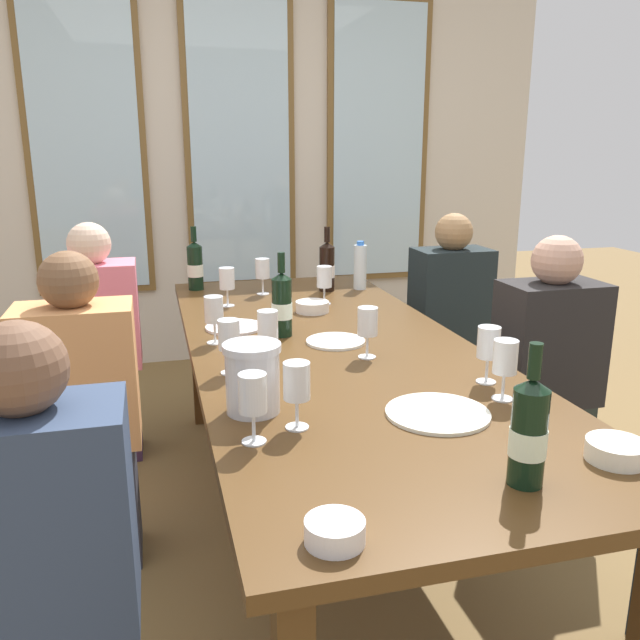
{
  "coord_description": "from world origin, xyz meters",
  "views": [
    {
      "loc": [
        -0.61,
        -2.14,
        1.43
      ],
      "look_at": [
        0.0,
        0.18,
        0.79
      ],
      "focal_mm": 36.53,
      "sensor_mm": 36.0,
      "label": 1
    }
  ],
  "objects_px": {
    "tasting_bowl_0": "(616,451)",
    "wine_glass_7": "(214,312)",
    "dining_table": "(333,363)",
    "wine_bottle_3": "(195,266)",
    "wine_bottle_0": "(327,267)",
    "seated_person_4": "(99,350)",
    "wine_bottle_2": "(282,304)",
    "tasting_bowl_2": "(312,307)",
    "wine_glass_9": "(229,336)",
    "wine_glass_10": "(488,345)",
    "wine_glass_0": "(268,326)",
    "seated_person_0": "(83,421)",
    "white_plate_0": "(235,327)",
    "seated_person_1": "(545,383)",
    "seated_person_5": "(449,326)",
    "white_plate_1": "(438,413)",
    "wine_glass_8": "(324,278)",
    "metal_pitcher": "(253,378)",
    "wine_glass_1": "(262,269)",
    "wine_glass_4": "(227,280)",
    "water_bottle": "(360,267)",
    "white_plate_2": "(336,341)",
    "wine_glass_3": "(297,384)",
    "wine_glass_5": "(505,358)",
    "tasting_bowl_1": "(335,531)",
    "wine_glass_2": "(368,324)",
    "wine_glass_6": "(253,395)",
    "seated_person_2": "(46,587)",
    "wine_bottle_1": "(529,432)"
  },
  "relations": [
    {
      "from": "tasting_bowl_0",
      "to": "wine_glass_7",
      "type": "xyz_separation_m",
      "value": [
        -0.79,
        1.15,
        0.09
      ]
    },
    {
      "from": "dining_table",
      "to": "wine_bottle_3",
      "type": "xyz_separation_m",
      "value": [
        -0.4,
        1.09,
        0.19
      ]
    },
    {
      "from": "wine_bottle_0",
      "to": "seated_person_4",
      "type": "height_order",
      "value": "seated_person_4"
    },
    {
      "from": "wine_bottle_2",
      "to": "tasting_bowl_2",
      "type": "height_order",
      "value": "wine_bottle_2"
    },
    {
      "from": "wine_glass_9",
      "to": "wine_glass_10",
      "type": "height_order",
      "value": "same"
    },
    {
      "from": "seated_person_4",
      "to": "wine_glass_0",
      "type": "bearing_deg",
      "value": -58.3
    },
    {
      "from": "seated_person_0",
      "to": "wine_glass_10",
      "type": "bearing_deg",
      "value": -23.14
    },
    {
      "from": "white_plate_0",
      "to": "seated_person_1",
      "type": "relative_size",
      "value": 0.21
    },
    {
      "from": "dining_table",
      "to": "wine_glass_9",
      "type": "xyz_separation_m",
      "value": [
        -0.39,
        -0.2,
        0.19
      ]
    },
    {
      "from": "wine_bottle_2",
      "to": "seated_person_5",
      "type": "bearing_deg",
      "value": 33.44
    },
    {
      "from": "white_plate_1",
      "to": "wine_glass_8",
      "type": "relative_size",
      "value": 1.6
    },
    {
      "from": "seated_person_5",
      "to": "wine_glass_0",
      "type": "bearing_deg",
      "value": -139.42
    },
    {
      "from": "metal_pitcher",
      "to": "wine_glass_0",
      "type": "height_order",
      "value": "metal_pitcher"
    },
    {
      "from": "wine_glass_1",
      "to": "wine_glass_9",
      "type": "xyz_separation_m",
      "value": [
        -0.29,
        -1.1,
        0.0
      ]
    },
    {
      "from": "metal_pitcher",
      "to": "white_plate_0",
      "type": "bearing_deg",
      "value": 85.95
    },
    {
      "from": "wine_glass_0",
      "to": "white_plate_1",
      "type": "bearing_deg",
      "value": -57.21
    },
    {
      "from": "wine_glass_4",
      "to": "seated_person_1",
      "type": "distance_m",
      "value": 1.4
    },
    {
      "from": "wine_bottle_2",
      "to": "water_bottle",
      "type": "bearing_deg",
      "value": 53.09
    },
    {
      "from": "dining_table",
      "to": "tasting_bowl_0",
      "type": "bearing_deg",
      "value": -69.12
    },
    {
      "from": "white_plate_2",
      "to": "tasting_bowl_0",
      "type": "xyz_separation_m",
      "value": [
        0.36,
        -1.04,
        0.02
      ]
    },
    {
      "from": "tasting_bowl_0",
      "to": "wine_glass_10",
      "type": "distance_m",
      "value": 0.54
    },
    {
      "from": "wine_glass_3",
      "to": "wine_glass_4",
      "type": "distance_m",
      "value": 1.35
    },
    {
      "from": "wine_glass_5",
      "to": "wine_glass_7",
      "type": "height_order",
      "value": "same"
    },
    {
      "from": "white_plate_0",
      "to": "white_plate_2",
      "type": "height_order",
      "value": "same"
    },
    {
      "from": "dining_table",
      "to": "water_bottle",
      "type": "height_order",
      "value": "water_bottle"
    },
    {
      "from": "white_plate_2",
      "to": "tasting_bowl_1",
      "type": "relative_size",
      "value": 1.93
    },
    {
      "from": "dining_table",
      "to": "seated_person_0",
      "type": "relative_size",
      "value": 2.26
    },
    {
      "from": "wine_glass_4",
      "to": "white_plate_2",
      "type": "bearing_deg",
      "value": -64.78
    },
    {
      "from": "tasting_bowl_0",
      "to": "seated_person_0",
      "type": "distance_m",
      "value": 1.65
    },
    {
      "from": "wine_glass_5",
      "to": "wine_glass_2",
      "type": "bearing_deg",
      "value": 118.6
    },
    {
      "from": "wine_glass_7",
      "to": "seated_person_4",
      "type": "distance_m",
      "value": 0.94
    },
    {
      "from": "wine_glass_3",
      "to": "seated_person_5",
      "type": "distance_m",
      "value": 1.92
    },
    {
      "from": "wine_bottle_3",
      "to": "wine_glass_7",
      "type": "distance_m",
      "value": 0.95
    },
    {
      "from": "seated_person_0",
      "to": "tasting_bowl_1",
      "type": "bearing_deg",
      "value": -65.37
    },
    {
      "from": "white_plate_1",
      "to": "seated_person_5",
      "type": "bearing_deg",
      "value": 63.09
    },
    {
      "from": "dining_table",
      "to": "wine_glass_6",
      "type": "height_order",
      "value": "wine_glass_6"
    },
    {
      "from": "white_plate_1",
      "to": "wine_bottle_0",
      "type": "distance_m",
      "value": 1.57
    },
    {
      "from": "water_bottle",
      "to": "wine_glass_1",
      "type": "height_order",
      "value": "water_bottle"
    },
    {
      "from": "wine_bottle_2",
      "to": "seated_person_2",
      "type": "xyz_separation_m",
      "value": [
        -0.72,
        -1.02,
        -0.33
      ]
    },
    {
      "from": "wine_glass_2",
      "to": "wine_glass_10",
      "type": "distance_m",
      "value": 0.42
    },
    {
      "from": "wine_glass_7",
      "to": "wine_glass_5",
      "type": "bearing_deg",
      "value": -45.93
    },
    {
      "from": "metal_pitcher",
      "to": "tasting_bowl_0",
      "type": "distance_m",
      "value": 0.9
    },
    {
      "from": "white_plate_2",
      "to": "metal_pitcher",
      "type": "bearing_deg",
      "value": -125.02
    },
    {
      "from": "wine_bottle_1",
      "to": "metal_pitcher",
      "type": "bearing_deg",
      "value": 132.94
    },
    {
      "from": "dining_table",
      "to": "white_plate_0",
      "type": "height_order",
      "value": "white_plate_0"
    },
    {
      "from": "white_plate_0",
      "to": "wine_glass_3",
      "type": "height_order",
      "value": "wine_glass_3"
    },
    {
      "from": "dining_table",
      "to": "water_bottle",
      "type": "relative_size",
      "value": 10.45
    },
    {
      "from": "metal_pitcher",
      "to": "tasting_bowl_0",
      "type": "xyz_separation_m",
      "value": [
        0.75,
        -0.49,
        -0.07
      ]
    },
    {
      "from": "wine_glass_0",
      "to": "wine_glass_7",
      "type": "xyz_separation_m",
      "value": [
        -0.15,
        0.26,
        -0.0
      ]
    },
    {
      "from": "tasting_bowl_1",
      "to": "seated_person_1",
      "type": "relative_size",
      "value": 0.1
    }
  ]
}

